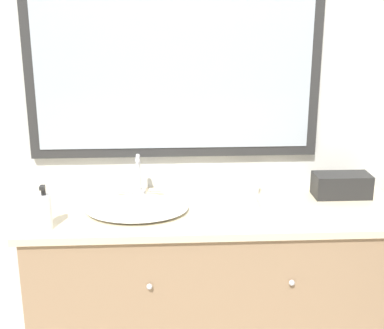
{
  "coord_description": "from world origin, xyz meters",
  "views": [
    {
      "loc": [
        -0.22,
        -1.89,
        1.76
      ],
      "look_at": [
        -0.1,
        0.3,
        1.09
      ],
      "focal_mm": 50.0,
      "sensor_mm": 36.0,
      "label": 1
    }
  ],
  "objects_px": {
    "appliance_box": "(342,185)",
    "picture_frame": "(249,184)",
    "sink_basin": "(137,207)",
    "soap_bottle": "(45,211)"
  },
  "relations": [
    {
      "from": "appliance_box",
      "to": "picture_frame",
      "type": "relative_size",
      "value": 2.4
    },
    {
      "from": "picture_frame",
      "to": "sink_basin",
      "type": "bearing_deg",
      "value": -161.75
    },
    {
      "from": "sink_basin",
      "to": "picture_frame",
      "type": "relative_size",
      "value": 4.08
    },
    {
      "from": "sink_basin",
      "to": "appliance_box",
      "type": "relative_size",
      "value": 1.7
    },
    {
      "from": "soap_bottle",
      "to": "picture_frame",
      "type": "bearing_deg",
      "value": 21.53
    },
    {
      "from": "picture_frame",
      "to": "appliance_box",
      "type": "bearing_deg",
      "value": -4.81
    },
    {
      "from": "soap_bottle",
      "to": "appliance_box",
      "type": "distance_m",
      "value": 1.33
    },
    {
      "from": "sink_basin",
      "to": "appliance_box",
      "type": "bearing_deg",
      "value": 8.01
    },
    {
      "from": "sink_basin",
      "to": "appliance_box",
      "type": "height_order",
      "value": "sink_basin"
    },
    {
      "from": "sink_basin",
      "to": "appliance_box",
      "type": "xyz_separation_m",
      "value": [
        0.94,
        0.13,
        0.03
      ]
    }
  ]
}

